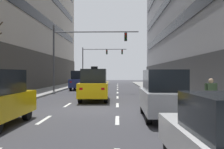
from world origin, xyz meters
name	(u,v)px	position (x,y,z in m)	size (l,w,h in m)	color
ground_plane	(89,110)	(0.00, 0.00, 0.00)	(120.00, 120.00, 0.00)	#38383D
sidewalk_right	(204,109)	(6.13, 0.00, 0.07)	(3.08, 80.00, 0.14)	gray
lane_stripe_l1_s3	(44,120)	(-1.53, -3.00, 0.00)	(0.16, 2.00, 0.01)	silver
lane_stripe_l1_s4	(68,105)	(-1.53, 2.00, 0.00)	(0.16, 2.00, 0.01)	silver
lane_stripe_l1_s5	(80,97)	(-1.53, 7.00, 0.00)	(0.16, 2.00, 0.01)	silver
lane_stripe_l1_s6	(87,93)	(-1.53, 12.00, 0.00)	(0.16, 2.00, 0.01)	silver
lane_stripe_l1_s7	(92,89)	(-1.53, 17.00, 0.00)	(0.16, 2.00, 0.01)	silver
lane_stripe_l1_s8	(96,87)	(-1.53, 22.00, 0.00)	(0.16, 2.00, 0.01)	silver
lane_stripe_l1_s9	(98,85)	(-1.53, 27.00, 0.00)	(0.16, 2.00, 0.01)	silver
lane_stripe_l1_s10	(101,84)	(-1.53, 32.00, 0.00)	(0.16, 2.00, 0.01)	silver
lane_stripe_l2_s3	(117,120)	(1.53, -3.00, 0.00)	(0.16, 2.00, 0.01)	silver
lane_stripe_l2_s4	(117,105)	(1.53, 2.00, 0.00)	(0.16, 2.00, 0.01)	silver
lane_stripe_l2_s5	(117,97)	(1.53, 7.00, 0.00)	(0.16, 2.00, 0.01)	silver
lane_stripe_l2_s6	(118,93)	(1.53, 12.00, 0.00)	(0.16, 2.00, 0.01)	silver
lane_stripe_l2_s7	(118,89)	(1.53, 17.00, 0.00)	(0.16, 2.00, 0.01)	silver
lane_stripe_l2_s8	(118,87)	(1.53, 22.00, 0.00)	(0.16, 2.00, 0.01)	silver
lane_stripe_l2_s9	(118,85)	(1.53, 27.00, 0.00)	(0.16, 2.00, 0.01)	silver
lane_stripe_l2_s10	(118,84)	(1.53, 32.00, 0.00)	(0.16, 2.00, 0.01)	silver
car_driving_0	(80,80)	(-2.93, 16.43, 1.11)	(2.00, 4.65, 2.24)	black
taxi_driving_2	(94,85)	(-0.11, 4.44, 1.12)	(2.05, 4.67, 2.43)	black
car_parked_1	(164,94)	(3.53, -2.49, 1.04)	(1.87, 4.35, 2.09)	black
traffic_signal_0	(79,47)	(-2.41, 12.31, 4.66)	(8.72, 0.35, 6.67)	#4C4C51
traffic_signal_1	(98,57)	(-2.20, 33.97, 4.92)	(8.25, 0.34, 6.61)	#4C4C51
pedestrian_0	(211,94)	(5.46, -2.77, 1.06)	(0.53, 0.21, 1.59)	brown
pedestrian_1	(176,85)	(5.95, 5.82, 1.04)	(0.36, 0.46, 1.57)	#383D59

